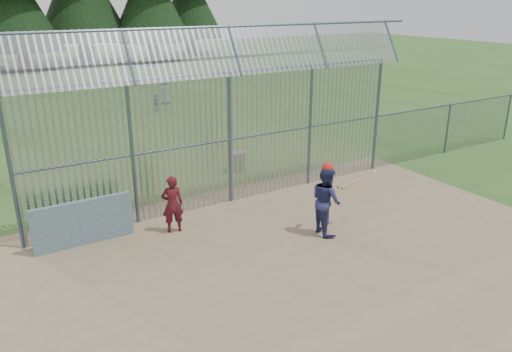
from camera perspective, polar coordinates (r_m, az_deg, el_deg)
ground at (r=12.97m, az=4.65°, el=-7.98°), size 120.00×120.00×0.00m
dirt_infield at (r=12.62m, az=5.99°, el=-8.82°), size 14.00×10.00×0.02m
dugout_wall at (r=13.47m, az=-19.13°, el=-5.07°), size 2.50×0.12×1.20m
batter at (r=13.35m, az=8.01°, el=-2.78°), size 0.83×1.00×1.86m
onlooker at (r=13.52m, az=-9.53°, el=-3.20°), size 0.64×0.49×1.59m
bg_kid_standing at (r=30.42m, az=-10.35°, el=9.48°), size 0.89×0.84×1.53m
bg_kid_seated at (r=28.78m, az=-11.35°, el=8.26°), size 0.60×0.50×0.96m
batting_gear at (r=13.12m, az=8.67°, el=0.64°), size 1.73×0.45×0.73m
trash_can at (r=18.18m, az=-2.05°, el=1.66°), size 0.56×0.56×0.82m
backstop_fence at (r=15.77m, az=2.93°, el=6.30°), size 20.09×0.81×5.30m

